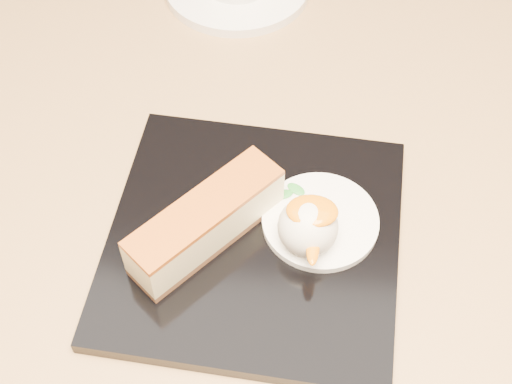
# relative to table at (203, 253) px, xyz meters

# --- Properties ---
(table) EXTENTS (0.80, 0.80, 0.72)m
(table) POSITION_rel_table_xyz_m (0.00, 0.00, 0.00)
(table) COLOR black
(table) RESTS_ON ground
(dessert_plate) EXTENTS (0.24, 0.24, 0.01)m
(dessert_plate) POSITION_rel_table_xyz_m (0.06, -0.08, 0.16)
(dessert_plate) COLOR black
(dessert_plate) RESTS_ON table
(cheesecake) EXTENTS (0.11, 0.12, 0.04)m
(cheesecake) POSITION_rel_table_xyz_m (0.02, -0.09, 0.19)
(cheesecake) COLOR brown
(cheesecake) RESTS_ON dessert_plate
(cream_smear) EXTENTS (0.09, 0.09, 0.01)m
(cream_smear) POSITION_rel_table_xyz_m (0.11, -0.07, 0.17)
(cream_smear) COLOR white
(cream_smear) RESTS_ON dessert_plate
(ice_cream_scoop) EXTENTS (0.04, 0.04, 0.04)m
(ice_cream_scoop) POSITION_rel_table_xyz_m (0.10, -0.09, 0.19)
(ice_cream_scoop) COLOR white
(ice_cream_scoop) RESTS_ON cream_smear
(mango_sauce) EXTENTS (0.04, 0.03, 0.01)m
(mango_sauce) POSITION_rel_table_xyz_m (0.10, -0.09, 0.21)
(mango_sauce) COLOR orange
(mango_sauce) RESTS_ON ice_cream_scoop
(mint_sprig) EXTENTS (0.03, 0.02, 0.00)m
(mint_sprig) POSITION_rel_table_xyz_m (0.08, -0.04, 0.17)
(mint_sprig) COLOR green
(mint_sprig) RESTS_ON cream_smear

